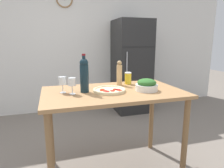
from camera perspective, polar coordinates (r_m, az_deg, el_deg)
wall_back at (r=4.07m, az=-9.07°, el=10.90°), size 6.40×0.08×2.60m
refrigerator at (r=3.97m, az=5.54°, el=4.99°), size 0.66×0.70×1.78m
prep_counter at (r=2.01m, az=0.33°, el=-5.35°), size 1.36×0.80×0.90m
wine_bottle at (r=1.90m, az=-7.94°, el=2.70°), size 0.08×0.08×0.37m
wine_glass_near at (r=1.86m, az=-11.37°, el=0.38°), size 0.07×0.07×0.15m
wine_glass_far at (r=1.93m, az=-13.99°, el=0.69°), size 0.07×0.07×0.15m
pepper_mill at (r=2.21m, az=2.10°, el=3.05°), size 0.06×0.06×0.27m
salad_bowl at (r=1.99m, az=9.87°, el=-0.33°), size 0.22×0.22×0.12m
homemade_pizza at (r=1.93m, az=-0.76°, el=-1.77°), size 0.32×0.32×0.03m
salt_canister at (r=2.28m, az=4.59°, el=1.69°), size 0.08×0.08×0.13m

